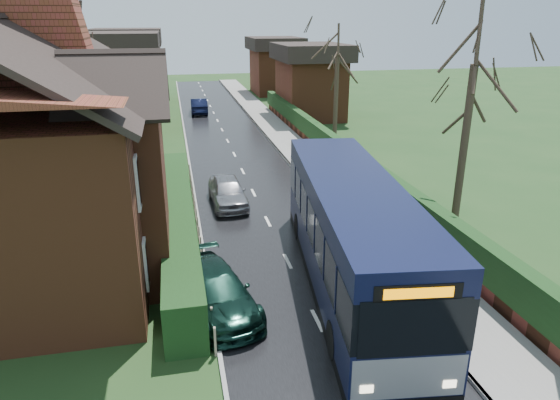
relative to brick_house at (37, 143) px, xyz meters
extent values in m
plane|color=#26411B|center=(8.73, -4.78, -4.38)|extent=(140.00, 140.00, 0.00)
cube|color=black|center=(8.73, 5.22, -4.37)|extent=(6.00, 100.00, 0.02)
cube|color=slate|center=(12.98, 5.22, -4.31)|extent=(2.50, 100.00, 0.14)
cube|color=gray|center=(11.78, 5.22, -4.31)|extent=(0.12, 100.00, 0.14)
cube|color=gray|center=(5.68, 5.22, -4.33)|extent=(0.12, 100.00, 0.10)
cube|color=black|center=(4.83, 0.22, -3.58)|extent=(1.20, 16.00, 1.60)
cube|color=brown|center=(14.53, 5.22, -4.08)|extent=(0.30, 50.00, 0.60)
cube|color=black|center=(14.53, 5.22, -3.18)|extent=(0.60, 50.00, 1.20)
cube|color=brown|center=(-0.27, 0.22, -1.38)|extent=(8.00, 14.00, 6.00)
cube|color=brown|center=(3.23, -2.78, -1.38)|extent=(2.50, 4.00, 6.00)
cube|color=brown|center=(0.73, 4.22, 4.82)|extent=(0.90, 1.40, 2.20)
cube|color=silver|center=(3.78, -4.78, -2.78)|extent=(0.08, 1.20, 1.60)
cube|color=black|center=(3.81, -4.78, -2.78)|extent=(0.03, 0.95, 1.35)
cube|color=silver|center=(3.78, -4.78, -0.18)|extent=(0.08, 1.20, 1.60)
cube|color=black|center=(3.81, -4.78, -0.18)|extent=(0.03, 0.95, 1.35)
cube|color=silver|center=(3.78, -0.78, -2.78)|extent=(0.08, 1.20, 1.60)
cube|color=black|center=(3.81, -0.78, -2.78)|extent=(0.03, 0.95, 1.35)
cube|color=silver|center=(3.78, -0.78, -0.18)|extent=(0.08, 1.20, 1.60)
cube|color=black|center=(3.81, -0.78, -0.18)|extent=(0.03, 0.95, 1.35)
cube|color=silver|center=(3.78, 3.22, -2.78)|extent=(0.08, 1.20, 1.60)
cube|color=black|center=(3.81, 3.22, -2.78)|extent=(0.03, 0.95, 1.35)
cube|color=silver|center=(3.78, 3.22, -0.18)|extent=(0.08, 1.20, 1.60)
cube|color=black|center=(3.81, 3.22, -0.18)|extent=(0.03, 0.95, 1.35)
cube|color=silver|center=(3.78, 5.72, -2.78)|extent=(0.08, 1.20, 1.60)
cube|color=black|center=(3.81, 5.72, -2.78)|extent=(0.03, 0.95, 1.35)
cube|color=silver|center=(3.78, 5.72, -0.18)|extent=(0.08, 1.20, 1.60)
cube|color=black|center=(3.81, 5.72, -0.18)|extent=(0.03, 0.95, 1.35)
cube|color=black|center=(10.45, -4.78, -3.36)|extent=(4.24, 12.39, 1.26)
cube|color=black|center=(10.45, -4.78, -2.07)|extent=(4.26, 12.39, 1.32)
cube|color=black|center=(10.45, -4.78, -1.04)|extent=(4.24, 12.39, 0.73)
cube|color=black|center=(10.45, -4.78, -4.18)|extent=(4.24, 12.39, 0.39)
cube|color=gray|center=(9.71, -10.75, -3.38)|extent=(2.64, 0.45, 1.10)
cube|color=black|center=(9.70, -10.78, -2.06)|extent=(2.47, 0.39, 1.44)
cube|color=black|center=(9.70, -10.78, -1.17)|extent=(1.93, 0.32, 0.39)
cube|color=#FF8C00|center=(9.70, -10.82, -1.17)|extent=(1.51, 0.23, 0.24)
cube|color=#FFF2CC|center=(8.74, -10.69, -3.60)|extent=(0.31, 0.09, 0.20)
cube|color=#FFF2CC|center=(10.66, -10.93, -3.60)|extent=(0.31, 0.09, 0.20)
cylinder|color=black|center=(8.73, -8.48, -3.85)|extent=(0.44, 1.09, 1.06)
cylinder|color=black|center=(11.21, -8.79, -3.85)|extent=(0.44, 1.09, 1.06)
cylinder|color=black|center=(9.69, -0.77, -3.85)|extent=(0.44, 1.09, 1.06)
cylinder|color=black|center=(12.17, -1.07, -3.85)|extent=(0.44, 1.09, 1.06)
imported|color=#9F9EA3|center=(7.23, 3.78, -3.68)|extent=(1.78, 4.13, 1.39)
imported|color=black|center=(5.83, -5.50, -3.71)|extent=(2.86, 4.88, 1.33)
imported|color=black|center=(7.38, 29.28, -3.66)|extent=(1.62, 4.40, 1.44)
cylinder|color=slate|center=(11.93, -0.67, -3.00)|extent=(0.08, 0.08, 2.75)
cube|color=silver|center=(11.93, -0.67, -1.82)|extent=(0.18, 0.41, 0.31)
cube|color=silver|center=(11.93, -0.67, -2.21)|extent=(0.16, 0.37, 0.28)
cylinder|color=#34281E|center=(16.82, -0.74, -0.92)|extent=(0.33, 0.33, 6.90)
cylinder|color=#392B21|center=(16.94, 16.85, -1.32)|extent=(0.33, 0.33, 6.11)
cylinder|color=#31241D|center=(0.52, 11.08, -0.85)|extent=(0.32, 0.32, 7.05)
camera|label=1|loc=(4.93, -19.16, 4.26)|focal=32.00mm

